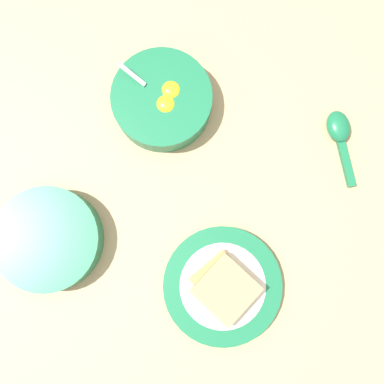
{
  "coord_description": "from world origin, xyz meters",
  "views": [
    {
      "loc": [
        -0.01,
        0.08,
        0.79
      ],
      "look_at": [
        0.03,
        0.01,
        0.02
      ],
      "focal_mm": 42.0,
      "sensor_mm": 36.0,
      "label": 1
    }
  ],
  "objects_px": {
    "toast_sandwich": "(224,287)",
    "soup_spoon": "(340,133)",
    "egg_bowl": "(162,101)",
    "congee_bowl": "(49,239)",
    "toast_plate": "(222,286)"
  },
  "relations": [
    {
      "from": "toast_sandwich",
      "to": "soup_spoon",
      "type": "bearing_deg",
      "value": -95.45
    },
    {
      "from": "toast_sandwich",
      "to": "congee_bowl",
      "type": "xyz_separation_m",
      "value": [
        0.29,
        0.09,
        -0.01
      ]
    },
    {
      "from": "toast_plate",
      "to": "toast_sandwich",
      "type": "bearing_deg",
      "value": -130.87
    },
    {
      "from": "toast_plate",
      "to": "congee_bowl",
      "type": "relative_size",
      "value": 1.15
    },
    {
      "from": "toast_plate",
      "to": "toast_sandwich",
      "type": "xyz_separation_m",
      "value": [
        -0.0,
        -0.0,
        0.03
      ]
    },
    {
      "from": "toast_plate",
      "to": "egg_bowl",
      "type": "bearing_deg",
      "value": -39.37
    },
    {
      "from": "toast_plate",
      "to": "toast_sandwich",
      "type": "relative_size",
      "value": 1.83
    },
    {
      "from": "soup_spoon",
      "to": "toast_sandwich",
      "type": "bearing_deg",
      "value": 84.55
    },
    {
      "from": "toast_sandwich",
      "to": "soup_spoon",
      "type": "height_order",
      "value": "toast_sandwich"
    },
    {
      "from": "toast_sandwich",
      "to": "congee_bowl",
      "type": "relative_size",
      "value": 0.63
    },
    {
      "from": "egg_bowl",
      "to": "toast_sandwich",
      "type": "height_order",
      "value": "egg_bowl"
    },
    {
      "from": "toast_sandwich",
      "to": "soup_spoon",
      "type": "relative_size",
      "value": 0.95
    },
    {
      "from": "toast_sandwich",
      "to": "toast_plate",
      "type": "bearing_deg",
      "value": 49.13
    },
    {
      "from": "egg_bowl",
      "to": "congee_bowl",
      "type": "xyz_separation_m",
      "value": [
        0.03,
        0.3,
        0.0
      ]
    },
    {
      "from": "egg_bowl",
      "to": "toast_sandwich",
      "type": "xyz_separation_m",
      "value": [
        -0.26,
        0.21,
        0.01
      ]
    }
  ]
}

